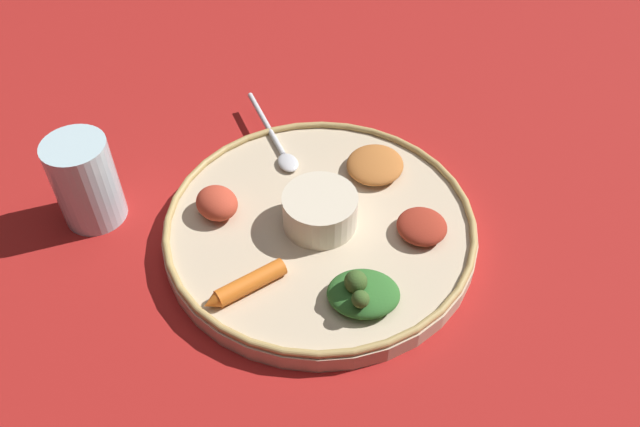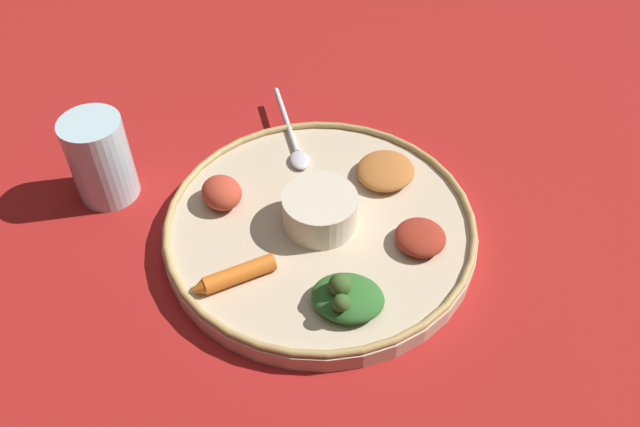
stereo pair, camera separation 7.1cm
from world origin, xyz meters
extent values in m
plane|color=maroon|center=(0.00, 0.00, 0.00)|extent=(2.40, 2.40, 0.00)
cylinder|color=#C6B293|center=(0.00, 0.00, 0.01)|extent=(0.35, 0.35, 0.02)
torus|color=tan|center=(0.00, 0.00, 0.02)|extent=(0.35, 0.35, 0.01)
cylinder|color=beige|center=(0.00, 0.00, 0.04)|extent=(0.08, 0.08, 0.04)
cylinder|color=brown|center=(0.00, 0.00, 0.06)|extent=(0.07, 0.07, 0.01)
ellipsoid|color=silver|center=(0.02, 0.10, 0.03)|extent=(0.03, 0.04, 0.01)
cylinder|color=silver|center=(0.04, 0.18, 0.03)|extent=(0.03, 0.13, 0.01)
ellipsoid|color=#2D6628|center=(-0.02, -0.11, 0.03)|extent=(0.09, 0.09, 0.02)
sphere|color=#385623|center=(-0.03, -0.11, 0.05)|extent=(0.02, 0.02, 0.02)
sphere|color=#385623|center=(-0.04, -0.13, 0.05)|extent=(0.02, 0.02, 0.02)
cylinder|color=orange|center=(-0.11, -0.04, 0.03)|extent=(0.08, 0.02, 0.02)
cone|color=orange|center=(-0.15, -0.04, 0.03)|extent=(0.02, 0.02, 0.02)
ellipsoid|color=maroon|center=(0.08, -0.07, 0.03)|extent=(0.06, 0.06, 0.02)
ellipsoid|color=#B2662D|center=(0.10, 0.04, 0.03)|extent=(0.10, 0.10, 0.02)
ellipsoid|color=#B73D28|center=(-0.09, 0.08, 0.04)|extent=(0.05, 0.06, 0.03)
cylinder|color=silver|center=(-0.20, 0.17, 0.05)|extent=(0.07, 0.07, 0.11)
cylinder|color=tan|center=(-0.20, 0.17, 0.02)|extent=(0.06, 0.06, 0.03)
camera|label=1|loc=(-0.27, -0.41, 0.55)|focal=36.12mm
camera|label=2|loc=(-0.20, -0.44, 0.55)|focal=36.12mm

